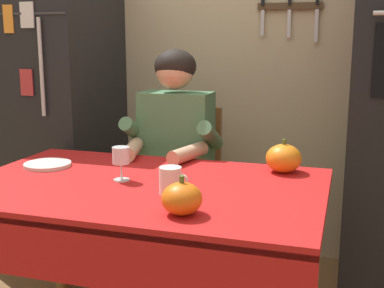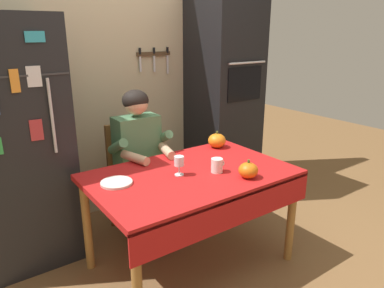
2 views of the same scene
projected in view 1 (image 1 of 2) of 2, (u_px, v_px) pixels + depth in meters
name	position (u px, v px, depth m)	size (l,w,h in m)	color
back_wall_assembly	(230.00, 38.00, 3.02)	(3.70, 0.13, 2.60)	#BCAD89
refrigerator	(51.00, 106.00, 3.02)	(0.68, 0.71, 1.80)	black
dining_table	(141.00, 205.00, 1.97)	(1.40, 0.90, 0.74)	#9E6B33
chair_behind_person	(184.00, 185.00, 2.77)	(0.40, 0.40, 0.93)	brown
seated_person	(172.00, 152.00, 2.54)	(0.47, 0.55, 1.25)	#38384C
coffee_mug	(170.00, 181.00, 1.82)	(0.11, 0.08, 0.10)	white
wine_glass	(121.00, 157.00, 1.99)	(0.07, 0.07, 0.14)	white
pumpkin_large	(284.00, 158.00, 2.13)	(0.15, 0.15, 0.14)	orange
pumpkin_medium	(182.00, 199.00, 1.61)	(0.13, 0.13, 0.13)	orange
serving_tray	(48.00, 165.00, 2.23)	(0.21, 0.21, 0.02)	silver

